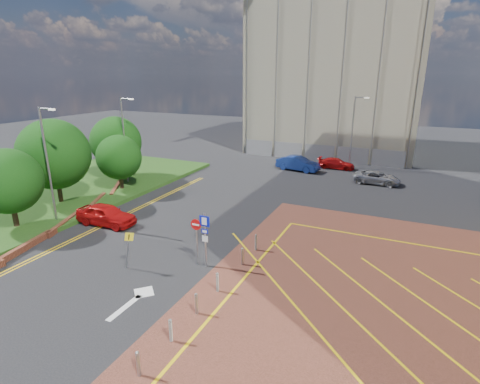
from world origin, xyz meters
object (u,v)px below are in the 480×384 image
Objects in this scene: warning_sign at (128,246)px; car_silver_back at (377,178)px; lamp_back at (353,130)px; car_red_left at (106,215)px; tree_d at (116,142)px; lamp_left_far at (125,137)px; car_blue_back at (298,163)px; car_red_back at (336,164)px; lamp_left_near at (48,161)px; tree_b at (54,154)px; tree_c at (119,157)px; sign_cluster at (202,234)px; tree_a at (8,181)px.

car_silver_back is (10.64, 23.45, -0.81)m from warning_sign.
car_red_left is (-13.08, -24.67, -3.61)m from lamp_back.
tree_d is 0.76× the size of lamp_left_far.
car_red_back is (3.73, 2.63, -0.20)m from car_blue_back.
lamp_back is 7.24m from car_blue_back.
car_red_back is 0.92× the size of car_silver_back.
lamp_left_near is 30.80m from lamp_back.
car_blue_back is (8.01, 20.93, 0.04)m from car_red_left.
car_red_left is (7.50, -9.67, -3.12)m from tree_d.
lamp_left_near is 1.81× the size of car_red_left.
car_blue_back is (14.51, 19.26, -3.44)m from tree_b.
car_red_back is at bearing 46.14° from tree_c.
tree_b is at bearing 165.74° from sign_cluster.
tree_c is 2.18× the size of warning_sign.
lamp_left_near is at bearing -82.31° from tree_c.
sign_cluster is 23.34m from car_blue_back.
lamp_left_near is 5.36m from car_red_left.
sign_cluster is at bearing 162.24° from car_silver_back.
warning_sign is (11.28, -13.07, -3.23)m from lamp_left_far.
lamp_left_far is (-2.00, 10.00, 0.00)m from lamp_left_near.
lamp_back reaches higher than tree_c.
warning_sign is at bearing -5.60° from tree_a.
tree_b is 8.07m from tree_d.
tree_a is at bearing -73.30° from tree_b.
car_blue_back is at bearing 85.16° from warning_sign.
tree_d is at bearing 144.42° from sign_cluster.
tree_b reaches higher than sign_cluster.
lamp_left_near reaches higher than lamp_back.
warning_sign is at bearing -46.47° from tree_d.
lamp_left_near reaches higher than tree_a.
tree_a is 27.66m from car_blue_back.
lamp_back is (19.58, 23.00, 0.12)m from tree_b.
sign_cluster is (14.30, 0.98, -1.55)m from tree_a.
tree_c is 1.11× the size of car_red_left.
car_silver_back is (19.93, 20.39, -4.04)m from lamp_left_near.
tree_c reaches higher than car_silver_back.
lamp_left_near is at bearing -69.65° from tree_d.
car_blue_back is at bearing -143.62° from lamp_back.
sign_cluster is (12.72, -1.02, -2.71)m from lamp_left_near.
lamp_left_far is 1.66× the size of car_blue_back.
car_red_left is at bearing -14.38° from tree_b.
lamp_left_near reaches higher than tree_d.
sign_cluster reaches higher than car_red_left.
lamp_left_far is at bearing 141.19° from car_blue_back.
car_silver_back is (7.21, 21.40, -1.34)m from sign_cluster.
sign_cluster is 1.42× the size of warning_sign.
lamp_left_near is at bearing -122.40° from lamp_back.
car_silver_back is (21.51, 22.39, -2.89)m from tree_a.
warning_sign reaches higher than car_blue_back.
tree_c is 1.53× the size of sign_cluster.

